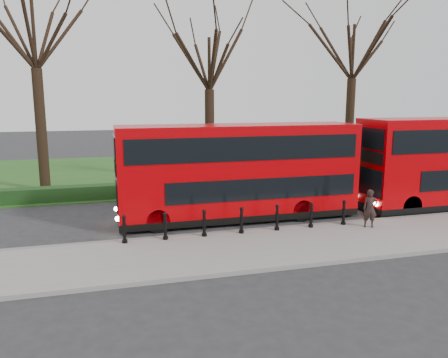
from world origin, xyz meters
name	(u,v)px	position (x,y,z in m)	size (l,w,h in m)	color
ground	(219,228)	(0.00, 0.00, 0.00)	(120.00, 120.00, 0.00)	#28282B
pavement	(240,250)	(0.00, -3.00, 0.07)	(60.00, 4.00, 0.15)	gray
kerb	(225,233)	(0.00, -1.00, 0.07)	(60.00, 0.25, 0.16)	slate
grass_verge	(168,171)	(0.00, 15.00, 0.03)	(60.00, 18.00, 0.06)	#25521B
hedge	(189,187)	(0.00, 6.80, 0.40)	(60.00, 0.90, 0.80)	black
yellow_line_outer	(223,233)	(0.00, -0.70, 0.01)	(60.00, 0.10, 0.01)	yellow
yellow_line_inner	(222,231)	(0.00, -0.50, 0.01)	(60.00, 0.10, 0.01)	yellow
tree_left	(33,26)	(-8.00, 10.00, 9.32)	(8.20, 8.20, 12.81)	black
tree_mid	(209,58)	(2.00, 10.00, 7.84)	(6.90, 6.90, 10.78)	black
tree_right	(353,46)	(12.00, 10.00, 8.86)	(7.80, 7.80, 12.18)	black
bollard_row	(241,221)	(0.57, -1.35, 0.65)	(9.17, 0.15, 1.00)	black
bus_lead	(239,172)	(1.22, 1.13, 2.14)	(10.69, 2.46, 4.25)	#AF0005
pedestrian	(370,209)	(5.91, -1.97, 0.94)	(0.57, 0.38, 1.57)	black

